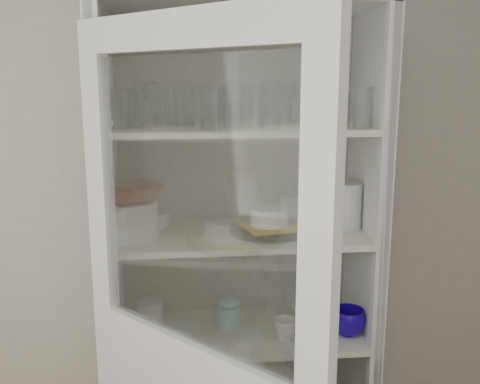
% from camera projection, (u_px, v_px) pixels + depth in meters
% --- Properties ---
extents(wall_back, '(3.60, 0.02, 2.60)m').
position_uv_depth(wall_back, '(187.00, 209.00, 2.22)').
color(wall_back, beige).
rests_on(wall_back, ground).
extents(pantry_cabinet, '(1.00, 0.45, 2.10)m').
position_uv_depth(pantry_cabinet, '(238.00, 304.00, 2.16)').
color(pantry_cabinet, silver).
rests_on(pantry_cabinet, floor).
extents(tumbler_0, '(0.09, 0.09, 0.13)m').
position_uv_depth(tumbler_0, '(121.00, 110.00, 1.78)').
color(tumbler_0, silver).
rests_on(tumbler_0, shelf_glass).
extents(tumbler_1, '(0.07, 0.07, 0.14)m').
position_uv_depth(tumbler_1, '(210.00, 109.00, 1.78)').
color(tumbler_1, silver).
rests_on(tumbler_1, shelf_glass).
extents(tumbler_2, '(0.09, 0.09, 0.15)m').
position_uv_depth(tumbler_2, '(233.00, 107.00, 1.80)').
color(tumbler_2, silver).
rests_on(tumbler_2, shelf_glass).
extents(tumbler_3, '(0.09, 0.09, 0.15)m').
position_uv_depth(tumbler_3, '(239.00, 107.00, 1.83)').
color(tumbler_3, silver).
rests_on(tumbler_3, shelf_glass).
extents(tumbler_4, '(0.09, 0.09, 0.14)m').
position_uv_depth(tumbler_4, '(259.00, 108.00, 1.83)').
color(tumbler_4, silver).
rests_on(tumbler_4, shelf_glass).
extents(tumbler_5, '(0.07, 0.07, 0.12)m').
position_uv_depth(tumbler_5, '(342.00, 110.00, 1.81)').
color(tumbler_5, silver).
rests_on(tumbler_5, shelf_glass).
extents(tumbler_6, '(0.08, 0.08, 0.14)m').
position_uv_depth(tumbler_6, '(363.00, 108.00, 1.83)').
color(tumbler_6, silver).
rests_on(tumbler_6, shelf_glass).
extents(tumbler_7, '(0.07, 0.07, 0.14)m').
position_uv_depth(tumbler_7, '(164.00, 107.00, 1.90)').
color(tumbler_7, silver).
rests_on(tumbler_7, shelf_glass).
extents(tumbler_8, '(0.07, 0.07, 0.13)m').
position_uv_depth(tumbler_8, '(134.00, 108.00, 1.87)').
color(tumbler_8, silver).
rests_on(tumbler_8, shelf_glass).
extents(tumbler_9, '(0.07, 0.07, 0.14)m').
position_uv_depth(tumbler_9, '(184.00, 107.00, 1.93)').
color(tumbler_9, silver).
rests_on(tumbler_9, shelf_glass).
extents(tumbler_10, '(0.08, 0.08, 0.15)m').
position_uv_depth(tumbler_10, '(229.00, 105.00, 1.93)').
color(tumbler_10, silver).
rests_on(tumbler_10, shelf_glass).
extents(tumbler_11, '(0.08, 0.08, 0.14)m').
position_uv_depth(tumbler_11, '(282.00, 105.00, 1.97)').
color(tumbler_11, silver).
rests_on(tumbler_11, shelf_glass).
extents(goblet_0, '(0.08, 0.08, 0.17)m').
position_uv_depth(goblet_0, '(153.00, 101.00, 2.01)').
color(goblet_0, silver).
rests_on(goblet_0, shelf_glass).
extents(goblet_1, '(0.08, 0.08, 0.18)m').
position_uv_depth(goblet_1, '(185.00, 100.00, 1.98)').
color(goblet_1, silver).
rests_on(goblet_1, shelf_glass).
extents(goblet_2, '(0.07, 0.07, 0.15)m').
position_uv_depth(goblet_2, '(301.00, 103.00, 2.06)').
color(goblet_2, silver).
rests_on(goblet_2, shelf_glass).
extents(goblet_3, '(0.08, 0.08, 0.17)m').
position_uv_depth(goblet_3, '(288.00, 100.00, 2.07)').
color(goblet_3, silver).
rests_on(goblet_3, shelf_glass).
extents(plate_stack_front, '(0.22, 0.22, 0.07)m').
position_uv_depth(plate_stack_front, '(129.00, 229.00, 1.94)').
color(plate_stack_front, white).
rests_on(plate_stack_front, shelf_plates).
extents(plate_stack_back, '(0.21, 0.21, 0.06)m').
position_uv_depth(plate_stack_back, '(144.00, 218.00, 2.11)').
color(plate_stack_back, white).
rests_on(plate_stack_back, shelf_plates).
extents(cream_bowl, '(0.28, 0.28, 0.07)m').
position_uv_depth(cream_bowl, '(128.00, 210.00, 1.92)').
color(cream_bowl, beige).
rests_on(cream_bowl, plate_stack_front).
extents(terracotta_bowl, '(0.33, 0.33, 0.06)m').
position_uv_depth(terracotta_bowl, '(127.00, 193.00, 1.91)').
color(terracotta_bowl, maroon).
rests_on(terracotta_bowl, cream_bowl).
extents(glass_platter, '(0.31, 0.31, 0.02)m').
position_uv_depth(glass_platter, '(269.00, 230.00, 2.02)').
color(glass_platter, silver).
rests_on(glass_platter, shelf_plates).
extents(yellow_trivet, '(0.23, 0.23, 0.01)m').
position_uv_depth(yellow_trivet, '(269.00, 226.00, 2.02)').
color(yellow_trivet, gold).
rests_on(yellow_trivet, glass_platter).
extents(white_ramekin, '(0.16, 0.16, 0.06)m').
position_uv_depth(white_ramekin, '(269.00, 216.00, 2.01)').
color(white_ramekin, white).
rests_on(white_ramekin, yellow_trivet).
extents(grey_bowl_stack, '(0.12, 0.12, 0.18)m').
position_uv_depth(grey_bowl_stack, '(345.00, 205.00, 2.06)').
color(grey_bowl_stack, '#BDBDBD').
rests_on(grey_bowl_stack, shelf_plates).
extents(mug_blue, '(0.17, 0.17, 0.10)m').
position_uv_depth(mug_blue, '(348.00, 322.00, 2.06)').
color(mug_blue, '#100C90').
rests_on(mug_blue, shelf_mugs).
extents(mug_teal, '(0.13, 0.13, 0.09)m').
position_uv_depth(mug_teal, '(303.00, 313.00, 2.15)').
color(mug_teal, teal).
rests_on(mug_teal, shelf_mugs).
extents(mug_white, '(0.11, 0.11, 0.08)m').
position_uv_depth(mug_white, '(286.00, 330.00, 2.01)').
color(mug_white, white).
rests_on(mug_white, shelf_mugs).
extents(teal_jar, '(0.09, 0.09, 0.11)m').
position_uv_depth(teal_jar, '(229.00, 314.00, 2.11)').
color(teal_jar, teal).
rests_on(teal_jar, shelf_mugs).
extents(measuring_cups, '(0.10, 0.10, 0.04)m').
position_uv_depth(measuring_cups, '(149.00, 336.00, 2.00)').
color(measuring_cups, silver).
rests_on(measuring_cups, shelf_mugs).
extents(white_canister, '(0.12, 0.12, 0.12)m').
position_uv_depth(white_canister, '(150.00, 316.00, 2.09)').
color(white_canister, white).
rests_on(white_canister, shelf_mugs).
extents(tumbler_12, '(0.07, 0.07, 0.15)m').
position_uv_depth(tumbler_12, '(270.00, 107.00, 1.80)').
color(tumbler_12, silver).
rests_on(tumbler_12, shelf_glass).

